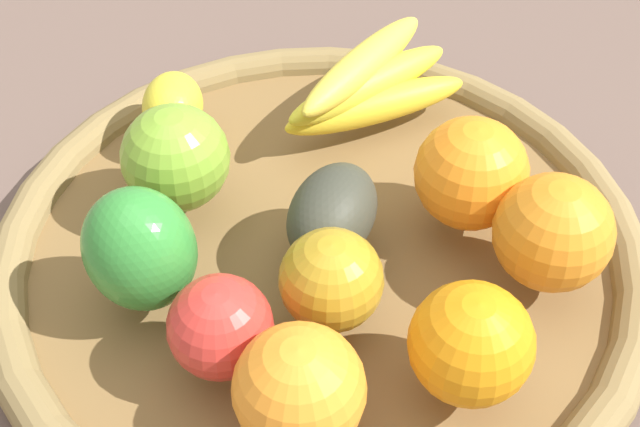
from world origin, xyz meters
TOP-DOWN VIEW (x-y plane):
  - ground_plane at (0.00, 0.00)m, footprint 2.40×2.40m
  - basket at (0.00, 0.00)m, footprint 0.47×0.47m
  - apple_0 at (-0.03, -0.12)m, footprint 0.08×0.08m
  - orange_2 at (0.10, 0.04)m, footprint 0.09×0.09m
  - apple_2 at (-0.11, 0.01)m, footprint 0.10×0.10m
  - banana_bunch at (0.01, 0.14)m, footprint 0.14×0.15m
  - apple_1 at (0.02, -0.07)m, footprint 0.09×0.09m
  - lemon_0 at (-0.14, 0.08)m, footprint 0.06×0.07m
  - bell_pepper at (-0.10, -0.08)m, footprint 0.10×0.09m
  - avocado at (0.01, -0.01)m, footprint 0.07×0.09m
  - orange_0 at (0.02, -0.15)m, footprint 0.11×0.11m
  - orange_1 at (0.11, -0.10)m, footprint 0.09×0.09m
  - orange_3 at (0.15, -0.00)m, footprint 0.08×0.08m

SIDE VIEW (x-z plane):
  - ground_plane at x=0.00m, z-range 0.00..0.00m
  - basket at x=0.00m, z-range 0.00..0.03m
  - lemon_0 at x=-0.14m, z-range 0.04..0.08m
  - banana_bunch at x=0.01m, z-range 0.04..0.09m
  - avocado at x=0.01m, z-range 0.04..0.09m
  - apple_0 at x=-0.03m, z-range 0.04..0.10m
  - apple_1 at x=0.02m, z-range 0.04..0.10m
  - orange_1 at x=0.11m, z-range 0.04..0.11m
  - orange_0 at x=0.02m, z-range 0.04..0.11m
  - apple_2 at x=-0.11m, z-range 0.04..0.11m
  - orange_3 at x=0.15m, z-range 0.04..0.11m
  - orange_2 at x=0.10m, z-range 0.04..0.12m
  - bell_pepper at x=-0.10m, z-range 0.04..0.12m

